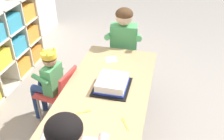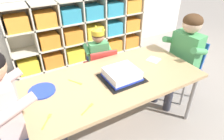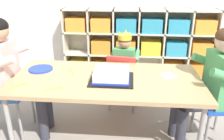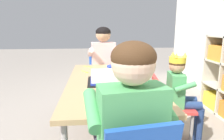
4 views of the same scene
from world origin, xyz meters
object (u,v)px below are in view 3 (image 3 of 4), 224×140
child_with_crown (125,60)px  fork_beside_plate_stack (19,85)px  classroom_chair_blue (123,76)px  activity_table (106,82)px  adult_helper_seated (10,67)px  fork_near_child_seat (54,89)px  fork_at_table_front_edge (71,71)px  paper_plate_stack (41,69)px  classroom_chair_adult_side (2,91)px  guest_at_table_side (214,77)px  birthday_cake_on_tray (112,75)px  classroom_chair_guest_side (224,99)px

child_with_crown → fork_beside_plate_stack: (-0.76, -0.81, 0.06)m
child_with_crown → fork_beside_plate_stack: bearing=55.0°
classroom_chair_blue → fork_beside_plate_stack: classroom_chair_blue is taller
activity_table → adult_helper_seated: adult_helper_seated is taller
activity_table → fork_near_child_seat: (-0.35, -0.23, 0.04)m
fork_at_table_front_edge → fork_beside_plate_stack: size_ratio=1.06×
fork_beside_plate_stack → fork_near_child_seat: bearing=121.7°
paper_plate_stack → fork_near_child_seat: size_ratio=1.70×
classroom_chair_blue → classroom_chair_adult_side: classroom_chair_adult_side is taller
guest_at_table_side → fork_at_table_front_edge: guest_at_table_side is taller
birthday_cake_on_tray → fork_near_child_seat: (-0.40, -0.19, -0.04)m
classroom_chair_adult_side → birthday_cake_on_tray: 0.96m
classroom_chair_adult_side → fork_near_child_seat: bearing=-117.1°
classroom_chair_blue → fork_near_child_seat: (-0.47, -0.73, 0.20)m
classroom_chair_blue → paper_plate_stack: classroom_chair_blue is taller
classroom_chair_blue → fork_at_table_front_edge: bearing=51.1°
fork_near_child_seat → fork_beside_plate_stack: bearing=-36.5°
birthday_cake_on_tray → fork_beside_plate_stack: 0.70m
guest_at_table_side → birthday_cake_on_tray: (-0.80, -0.06, 0.01)m
activity_table → fork_beside_plate_stack: (-0.63, -0.20, 0.04)m
activity_table → fork_beside_plate_stack: size_ratio=13.12×
child_with_crown → adult_helper_seated: size_ratio=0.80×
fork_at_table_front_edge → paper_plate_stack: bearing=53.2°
child_with_crown → paper_plate_stack: bearing=42.4°
classroom_chair_guest_side → fork_at_table_front_edge: classroom_chair_guest_side is taller
guest_at_table_side → classroom_chair_adult_side: bearing=-96.5°
guest_at_table_side → birthday_cake_on_tray: guest_at_table_side is taller
classroom_chair_blue → fork_near_child_seat: size_ratio=5.21×
classroom_chair_adult_side → fork_at_table_front_edge: classroom_chair_adult_side is taller
birthday_cake_on_tray → fork_near_child_seat: birthday_cake_on_tray is taller
paper_plate_stack → fork_at_table_front_edge: size_ratio=1.69×
fork_at_table_front_edge → fork_beside_plate_stack: (-0.32, -0.30, 0.00)m
fork_at_table_front_edge → child_with_crown: bearing=-74.6°
birthday_cake_on_tray → paper_plate_stack: (-0.64, 0.16, -0.03)m
classroom_chair_adult_side → birthday_cake_on_tray: birthday_cake_on_tray is taller
classroom_chair_guest_side → fork_near_child_seat: (-1.31, -0.27, 0.17)m
classroom_chair_adult_side → guest_at_table_side: 1.75m
activity_table → fork_beside_plate_stack: 0.66m
classroom_chair_guest_side → fork_beside_plate_stack: 1.61m
adult_helper_seated → activity_table: bearing=-95.2°
activity_table → guest_at_table_side: 0.85m
classroom_chair_blue → paper_plate_stack: bearing=36.7°
adult_helper_seated → paper_plate_stack: bearing=-63.7°
classroom_chair_blue → fork_beside_plate_stack: size_ratio=5.44×
activity_table → paper_plate_stack: paper_plate_stack is taller
classroom_chair_guest_side → fork_beside_plate_stack: classroom_chair_guest_side is taller
adult_helper_seated → fork_near_child_seat: bearing=-123.0°
adult_helper_seated → guest_at_table_side: (1.63, 0.03, -0.04)m
classroom_chair_guest_side → fork_near_child_seat: classroom_chair_guest_side is taller
classroom_chair_adult_side → fork_at_table_front_edge: (0.58, 0.12, 0.15)m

